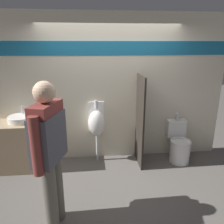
{
  "coord_description": "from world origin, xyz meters",
  "views": [
    {
      "loc": [
        -0.35,
        -3.37,
        2.16
      ],
      "look_at": [
        0.0,
        0.17,
        1.05
      ],
      "focal_mm": 35.0,
      "sensor_mm": 36.0,
      "label": 1
    }
  ],
  "objects_px": {
    "toilet": "(179,145)",
    "person_in_vest": "(49,148)",
    "cell_phone": "(33,124)",
    "urinal_near_counter": "(97,123)",
    "sink_basin": "(21,119)"
  },
  "relations": [
    {
      "from": "toilet",
      "to": "urinal_near_counter",
      "type": "bearing_deg",
      "value": 174.05
    },
    {
      "from": "sink_basin",
      "to": "urinal_near_counter",
      "type": "distance_m",
      "value": 1.33
    },
    {
      "from": "cell_phone",
      "to": "toilet",
      "type": "xyz_separation_m",
      "value": [
        2.63,
        0.08,
        -0.56
      ]
    },
    {
      "from": "cell_phone",
      "to": "person_in_vest",
      "type": "relative_size",
      "value": 0.08
    },
    {
      "from": "cell_phone",
      "to": "toilet",
      "type": "distance_m",
      "value": 2.69
    },
    {
      "from": "cell_phone",
      "to": "person_in_vest",
      "type": "xyz_separation_m",
      "value": [
        0.5,
        -1.28,
        0.17
      ]
    },
    {
      "from": "sink_basin",
      "to": "toilet",
      "type": "distance_m",
      "value": 2.93
    },
    {
      "from": "sink_basin",
      "to": "toilet",
      "type": "bearing_deg",
      "value": -1.71
    },
    {
      "from": "urinal_near_counter",
      "to": "toilet",
      "type": "bearing_deg",
      "value": -5.95
    },
    {
      "from": "toilet",
      "to": "person_in_vest",
      "type": "bearing_deg",
      "value": -147.48
    },
    {
      "from": "toilet",
      "to": "person_in_vest",
      "type": "relative_size",
      "value": 0.5
    },
    {
      "from": "cell_phone",
      "to": "urinal_near_counter",
      "type": "relative_size",
      "value": 0.12
    },
    {
      "from": "cell_phone",
      "to": "toilet",
      "type": "bearing_deg",
      "value": 1.67
    },
    {
      "from": "cell_phone",
      "to": "urinal_near_counter",
      "type": "bearing_deg",
      "value": 12.52
    },
    {
      "from": "cell_phone",
      "to": "urinal_near_counter",
      "type": "xyz_separation_m",
      "value": [
        1.07,
        0.24,
        -0.1
      ]
    }
  ]
}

